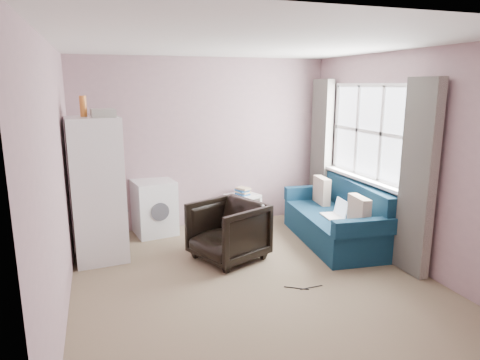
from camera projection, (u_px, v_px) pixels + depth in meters
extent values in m
cube|color=#806D53|center=(253.00, 281.00, 4.72)|extent=(3.80, 4.20, 0.02)
cube|color=silver|center=(255.00, 42.00, 4.17)|extent=(3.80, 4.20, 0.02)
cube|color=gray|center=(205.00, 143.00, 6.40)|extent=(3.80, 0.02, 2.50)
cube|color=gray|center=(379.00, 235.00, 2.50)|extent=(3.80, 0.02, 2.50)
cube|color=gray|center=(55.00, 182.00, 3.86)|extent=(0.02, 4.20, 2.50)
cube|color=gray|center=(405.00, 159.00, 5.04)|extent=(0.02, 4.20, 2.50)
cube|color=white|center=(370.00, 132.00, 5.63)|extent=(0.01, 1.60, 1.20)
imported|color=black|center=(228.00, 228.00, 5.21)|extent=(0.97, 0.99, 0.79)
cube|color=silver|center=(97.00, 190.00, 5.12)|extent=(0.65, 0.65, 1.75)
cube|color=#46464D|center=(124.00, 205.00, 5.29)|extent=(0.06, 0.56, 0.02)
cube|color=#46464D|center=(120.00, 163.00, 5.38)|extent=(0.02, 0.03, 0.50)
cube|color=silver|center=(122.00, 160.00, 5.14)|extent=(0.04, 0.42, 0.60)
cylinder|color=orange|center=(83.00, 106.00, 4.92)|extent=(0.09, 0.09, 0.24)
cube|color=#9A9A91|center=(103.00, 113.00, 4.88)|extent=(0.28, 0.32, 0.09)
cube|color=silver|center=(154.00, 207.00, 6.13)|extent=(0.63, 0.63, 0.78)
cube|color=#46464D|center=(153.00, 183.00, 6.03)|extent=(0.59, 0.57, 0.05)
cylinder|color=#46464D|center=(160.00, 212.00, 5.89)|extent=(0.26, 0.06, 0.26)
cube|color=white|center=(243.00, 196.00, 6.52)|extent=(0.55, 0.55, 0.04)
cube|color=white|center=(243.00, 220.00, 6.61)|extent=(0.55, 0.55, 0.04)
cube|color=white|center=(233.00, 212.00, 6.45)|extent=(0.19, 0.41, 0.47)
cube|color=white|center=(252.00, 207.00, 6.69)|extent=(0.19, 0.41, 0.47)
cube|color=#22558F|center=(243.00, 194.00, 6.52)|extent=(0.21, 0.24, 0.03)
cube|color=beige|center=(243.00, 192.00, 6.52)|extent=(0.22, 0.25, 0.03)
cube|color=#22558F|center=(242.00, 190.00, 6.50)|extent=(0.20, 0.24, 0.03)
cube|color=beige|center=(243.00, 188.00, 6.50)|extent=(0.22, 0.25, 0.03)
cube|color=navy|center=(334.00, 228.00, 5.83)|extent=(1.00, 1.83, 0.39)
cube|color=navy|center=(357.00, 198.00, 5.81)|extent=(0.35, 1.76, 0.43)
cube|color=navy|center=(366.00, 227.00, 4.96)|extent=(0.84, 0.22, 0.19)
cube|color=navy|center=(311.00, 192.00, 6.58)|extent=(0.84, 0.22, 0.19)
cube|color=beige|center=(359.00, 212.00, 5.22)|extent=(0.16, 0.40, 0.39)
cube|color=beige|center=(322.00, 190.00, 6.30)|extent=(0.16, 0.40, 0.39)
cube|color=white|center=(332.00, 216.00, 5.68)|extent=(0.26, 0.34, 0.02)
cube|color=silver|center=(341.00, 207.00, 5.68)|extent=(0.09, 0.33, 0.21)
cube|color=white|center=(362.00, 179.00, 5.74)|extent=(0.14, 1.70, 0.04)
cube|color=white|center=(366.00, 176.00, 5.75)|extent=(0.02, 1.68, 0.05)
cube|color=white|center=(369.00, 132.00, 5.62)|extent=(0.02, 1.68, 0.05)
cube|color=white|center=(372.00, 85.00, 5.49)|extent=(0.02, 1.68, 0.05)
cube|color=white|center=(410.00, 139.00, 4.88)|extent=(0.02, 0.05, 1.20)
cube|color=white|center=(381.00, 134.00, 5.37)|extent=(0.02, 0.05, 1.20)
cube|color=white|center=(357.00, 130.00, 5.87)|extent=(0.02, 0.05, 1.20)
cube|color=white|center=(337.00, 126.00, 6.36)|extent=(0.02, 0.05, 1.20)
cube|color=beige|center=(418.00, 179.00, 4.68)|extent=(0.12, 0.46, 2.18)
cube|color=beige|center=(321.00, 151.00, 6.68)|extent=(0.12, 0.46, 2.18)
cylinder|color=black|center=(311.00, 287.00, 4.53)|extent=(0.27, 0.02, 0.01)
cylinder|color=black|center=(297.00, 288.00, 4.52)|extent=(0.23, 0.15, 0.01)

